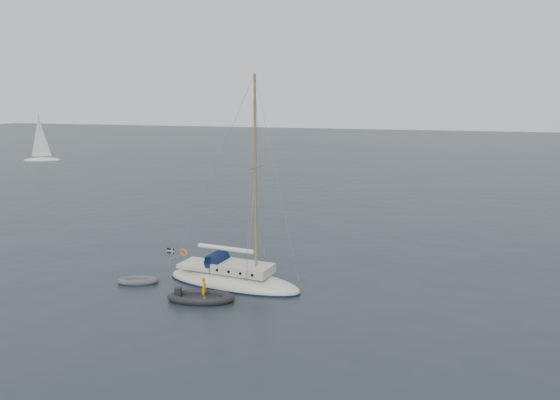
# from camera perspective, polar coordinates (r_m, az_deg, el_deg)

# --- Properties ---
(ground) EXTENTS (300.00, 300.00, 0.00)m
(ground) POSITION_cam_1_polar(r_m,az_deg,el_deg) (32.79, -0.89, -9.33)
(ground) COLOR black
(ground) RESTS_ON ground
(sailboat) EXTENTS (9.19, 2.75, 13.09)m
(sailboat) POSITION_cam_1_polar(r_m,az_deg,el_deg) (33.34, -4.90, -7.22)
(sailboat) COLOR beige
(sailboat) RESTS_ON ground
(dinghy) EXTENTS (2.53, 1.14, 0.36)m
(dinghy) POSITION_cam_1_polar(r_m,az_deg,el_deg) (34.88, -14.61, -8.15)
(dinghy) COLOR #505055
(dinghy) RESTS_ON ground
(rib) EXTENTS (3.86, 1.75, 1.43)m
(rib) POSITION_cam_1_polar(r_m,az_deg,el_deg) (31.34, -8.28, -10.00)
(rib) COLOR black
(rib) RESTS_ON ground
(distant_yacht_a) EXTENTS (6.24, 3.33, 8.27)m
(distant_yacht_a) POSITION_cam_1_polar(r_m,az_deg,el_deg) (102.74, -23.75, 5.74)
(distant_yacht_a) COLOR silver
(distant_yacht_a) RESTS_ON ground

